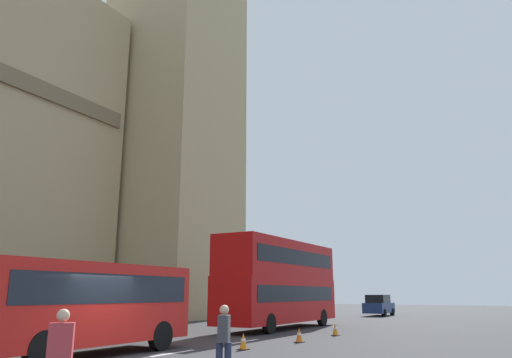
# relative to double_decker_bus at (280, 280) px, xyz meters

# --- Properties ---
(double_decker_bus) EXTENTS (10.91, 2.54, 4.90)m
(double_decker_bus) POSITION_rel_double_decker_bus_xyz_m (0.00, 0.00, 0.00)
(double_decker_bus) COLOR #B20F0F
(double_decker_bus) RESTS_ON ground_plane
(sedan_lead) EXTENTS (4.40, 1.86, 1.85)m
(sedan_lead) POSITION_rel_double_decker_bus_xyz_m (19.31, -0.29, -1.80)
(sedan_lead) COLOR navy
(sedan_lead) RESTS_ON ground_plane
(traffic_cone_west) EXTENTS (0.36, 0.36, 0.58)m
(traffic_cone_west) POSITION_rel_double_decker_bus_xyz_m (-9.93, -3.51, -2.43)
(traffic_cone_west) COLOR black
(traffic_cone_west) RESTS_ON ground_plane
(traffic_cone_middle) EXTENTS (0.36, 0.36, 0.58)m
(traffic_cone_middle) POSITION_rel_double_decker_bus_xyz_m (-6.51, -4.13, -2.43)
(traffic_cone_middle) COLOR black
(traffic_cone_middle) RESTS_ON ground_plane
(traffic_cone_east) EXTENTS (0.36, 0.36, 0.58)m
(traffic_cone_east) POSITION_rel_double_decker_bus_xyz_m (-2.70, -4.28, -2.43)
(traffic_cone_east) COLOR black
(traffic_cone_east) RESTS_ON ground_plane
(pedestrian_near_cones) EXTENTS (0.45, 0.46, 1.69)m
(pedestrian_near_cones) POSITION_rel_double_decker_bus_xyz_m (-19.51, -5.66, -1.80)
(pedestrian_near_cones) COLOR #333333
(pedestrian_near_cones) RESTS_ON ground_plane
(pedestrian_by_kerb) EXTENTS (0.46, 0.38, 1.69)m
(pedestrian_by_kerb) POSITION_rel_double_decker_bus_xyz_m (-15.65, -6.43, -1.80)
(pedestrian_by_kerb) COLOR #262D4C
(pedestrian_by_kerb) RESTS_ON ground_plane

